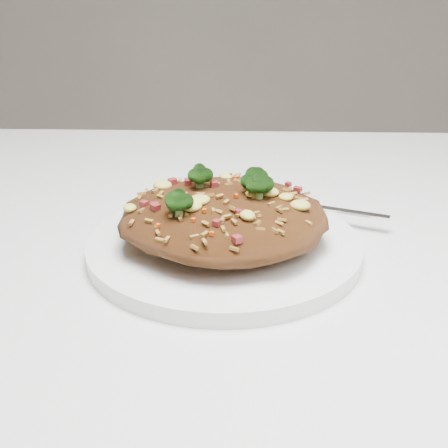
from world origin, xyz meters
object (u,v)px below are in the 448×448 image
(dining_table, at_px, (180,338))
(plate, at_px, (224,247))
(fried_rice, at_px, (224,209))
(fork, at_px, (315,207))

(dining_table, height_order, plate, plate)
(dining_table, distance_m, fried_rice, 0.14)
(fried_rice, xyz_separation_m, fork, (0.09, 0.07, -0.03))
(plate, height_order, fried_rice, fried_rice)
(dining_table, relative_size, fork, 7.64)
(dining_table, bearing_deg, plate, 0.87)
(dining_table, bearing_deg, fried_rice, 0.90)
(plate, height_order, fork, fork)
(dining_table, relative_size, plate, 4.97)
(plate, distance_m, fried_rice, 0.04)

